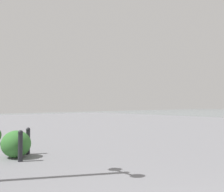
# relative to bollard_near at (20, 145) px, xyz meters

# --- Properties ---
(bollard_near) EXTENTS (0.13, 0.13, 0.83)m
(bollard_near) POSITION_rel_bollard_near_xyz_m (0.00, 0.00, 0.00)
(bollard_near) COLOR #232328
(bollard_near) RESTS_ON ground
(bollard_mid) EXTENTS (0.13, 0.13, 0.81)m
(bollard_mid) POSITION_rel_bollard_near_xyz_m (0.80, -0.54, -0.01)
(bollard_mid) COLOR #232328
(bollard_mid) RESTS_ON ground
(shrub_round) EXTENTS (0.90, 0.81, 0.76)m
(shrub_round) POSITION_rel_bollard_near_xyz_m (0.58, -0.10, -0.05)
(shrub_round) COLOR #387533
(shrub_round) RESTS_ON ground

